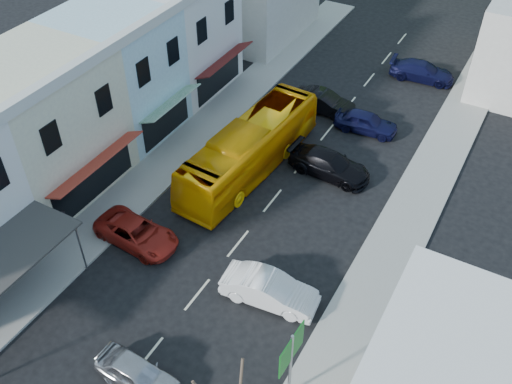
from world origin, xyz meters
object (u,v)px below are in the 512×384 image
at_px(car_red, 136,232).
at_px(traffic_signal, 479,37).
at_px(car_white, 270,291).
at_px(pedestrian_left, 66,221).
at_px(car_silver, 137,374).
at_px(direction_sign, 290,367).
at_px(bus, 250,150).

bearing_deg(car_red, traffic_signal, -17.42).
height_order(car_red, traffic_signal, traffic_signal).
distance_m(car_white, car_red, 8.14).
bearing_deg(pedestrian_left, car_silver, -141.47).
distance_m(pedestrian_left, direction_sign, 15.19).
relative_size(car_silver, direction_sign, 1.02).
height_order(car_silver, pedestrian_left, pedestrian_left).
bearing_deg(direction_sign, car_silver, -154.14).
distance_m(direction_sign, traffic_signal, 32.67).
distance_m(pedestrian_left, traffic_signal, 33.49).
height_order(bus, direction_sign, direction_sign).
relative_size(car_red, pedestrian_left, 2.71).
bearing_deg(car_silver, pedestrian_left, 61.68).
xyz_separation_m(car_silver, pedestrian_left, (-8.98, 5.31, 0.30)).
distance_m(bus, car_red, 8.74).
distance_m(car_silver, car_white, 7.26).
xyz_separation_m(direction_sign, traffic_signal, (-0.04, 32.66, 0.33)).
distance_m(car_red, traffic_signal, 30.74).
bearing_deg(car_silver, car_red, 40.69).
bearing_deg(car_red, pedestrian_left, 115.03).
relative_size(bus, car_red, 2.52).
relative_size(bus, direction_sign, 2.69).
relative_size(car_silver, car_red, 0.96).
height_order(car_white, traffic_signal, traffic_signal).
height_order(direction_sign, traffic_signal, traffic_signal).
bearing_deg(traffic_signal, car_white, 81.58).
xyz_separation_m(bus, direction_sign, (8.98, -12.50, 0.60)).
bearing_deg(direction_sign, traffic_signal, 92.10).
bearing_deg(car_red, bus, -11.07).
height_order(car_silver, direction_sign, direction_sign).
relative_size(car_silver, traffic_signal, 0.88).
height_order(pedestrian_left, direction_sign, direction_sign).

